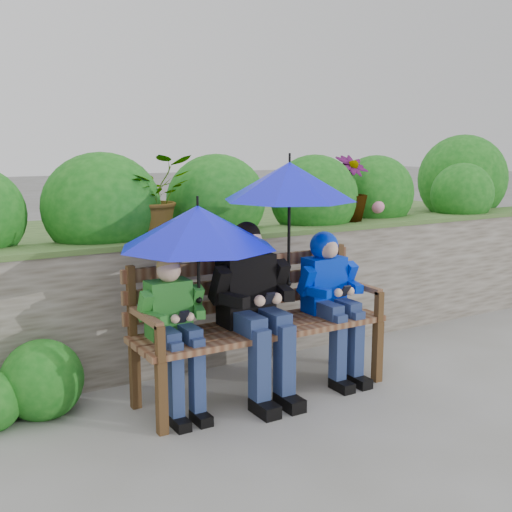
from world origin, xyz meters
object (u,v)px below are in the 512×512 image
park_bench (256,316)px  boy_right (331,291)px  umbrella_right (289,181)px  boy_middle (254,302)px  boy_left (174,324)px  umbrella_left (198,227)px

park_bench → boy_right: boy_right is taller
umbrella_right → boy_right: bearing=-7.2°
park_bench → boy_right: 0.61m
park_bench → boy_right: bearing=-6.6°
park_bench → boy_middle: 0.18m
boy_left → park_bench: bearing=6.6°
boy_left → boy_middle: size_ratio=0.86×
umbrella_left → umbrella_right: bearing=3.4°
umbrella_right → boy_middle: bearing=-168.2°
boy_left → umbrella_left: umbrella_left is taller
umbrella_left → umbrella_right: umbrella_right is taller
boy_right → umbrella_left: umbrella_left is taller
park_bench → boy_left: (-0.66, -0.08, 0.06)m
boy_right → umbrella_left: (-1.07, 0.00, 0.55)m
park_bench → umbrella_right: (0.25, -0.03, 0.93)m
boy_left → umbrella_left: size_ratio=1.01×
boy_middle → umbrella_left: (-0.40, 0.03, 0.54)m
park_bench → boy_middle: boy_middle is taller
boy_left → umbrella_right: bearing=3.2°
park_bench → umbrella_right: umbrella_right is taller
boy_middle → umbrella_right: 0.87m
boy_middle → park_bench: bearing=51.2°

